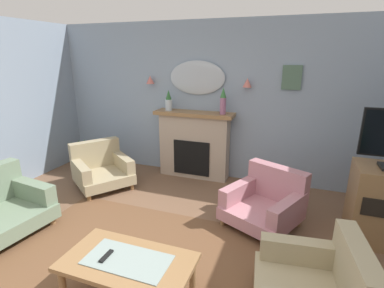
# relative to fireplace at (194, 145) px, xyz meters

# --- Properties ---
(wall_back) EXTENTS (6.86, 0.10, 2.62)m
(wall_back) POSITION_rel_fireplace_xyz_m (0.33, 0.22, 0.74)
(wall_back) COLOR #8C9EB2
(wall_back) RESTS_ON ground
(patterned_rug) EXTENTS (3.20, 2.40, 0.01)m
(patterned_rug) POSITION_rel_fireplace_xyz_m (0.33, -2.54, -0.56)
(patterned_rug) COLOR brown
(patterned_rug) RESTS_ON ground
(fireplace) EXTENTS (1.36, 0.36, 1.16)m
(fireplace) POSITION_rel_fireplace_xyz_m (0.00, 0.00, 0.00)
(fireplace) COLOR tan
(fireplace) RESTS_ON ground
(mantel_vase_right) EXTENTS (0.12, 0.12, 0.35)m
(mantel_vase_right) POSITION_rel_fireplace_xyz_m (-0.45, -0.03, 0.75)
(mantel_vase_right) COLOR silver
(mantel_vase_right) RESTS_ON fireplace
(mantel_vase_left) EXTENTS (0.10, 0.10, 0.43)m
(mantel_vase_left) POSITION_rel_fireplace_xyz_m (0.50, -0.03, 0.80)
(mantel_vase_left) COLOR #9E6084
(mantel_vase_left) RESTS_ON fireplace
(wall_mirror) EXTENTS (0.96, 0.06, 0.56)m
(wall_mirror) POSITION_rel_fireplace_xyz_m (0.00, 0.14, 1.14)
(wall_mirror) COLOR #B2BCC6
(wall_sconce_left) EXTENTS (0.14, 0.14, 0.14)m
(wall_sconce_left) POSITION_rel_fireplace_xyz_m (-0.85, 0.09, 1.09)
(wall_sconce_left) COLOR #D17066
(wall_sconce_right) EXTENTS (0.14, 0.14, 0.14)m
(wall_sconce_right) POSITION_rel_fireplace_xyz_m (0.85, 0.09, 1.09)
(wall_sconce_right) COLOR #D17066
(framed_picture) EXTENTS (0.28, 0.03, 0.36)m
(framed_picture) POSITION_rel_fireplace_xyz_m (1.50, 0.15, 1.18)
(framed_picture) COLOR #4C6B56
(coffee_table) EXTENTS (1.10, 0.60, 0.45)m
(coffee_table) POSITION_rel_fireplace_xyz_m (0.41, -2.82, -0.19)
(coffee_table) COLOR olive
(coffee_table) RESTS_ON ground
(tv_remote) EXTENTS (0.04, 0.16, 0.02)m
(tv_remote) POSITION_rel_fireplace_xyz_m (0.22, -2.85, -0.12)
(tv_remote) COLOR black
(tv_remote) RESTS_ON coffee_table
(armchair_by_coffee_table) EXTENTS (0.91, 0.90, 0.71)m
(armchair_by_coffee_table) POSITION_rel_fireplace_xyz_m (1.91, -2.43, -0.27)
(armchair_by_coffee_table) COLOR tan
(armchair_by_coffee_table) RESTS_ON ground
(armchair_in_corner) EXTENTS (1.13, 1.13, 0.71)m
(armchair_in_corner) POSITION_rel_fireplace_xyz_m (-1.30, -0.89, -0.27)
(armchair_in_corner) COLOR tan
(armchair_in_corner) RESTS_ON ground
(armchair_near_fireplace) EXTENTS (1.07, 1.08, 0.71)m
(armchair_near_fireplace) POSITION_rel_fireplace_xyz_m (1.37, -1.13, -0.27)
(armchair_near_fireplace) COLOR #B77A84
(armchair_near_fireplace) RESTS_ON ground
(potted_plant_small_fern) EXTENTS (0.40, 0.41, 0.62)m
(potted_plant_small_fern) POSITION_rel_fireplace_xyz_m (-2.00, -0.53, -0.25)
(potted_plant_small_fern) COLOR brown
(potted_plant_small_fern) RESTS_ON ground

